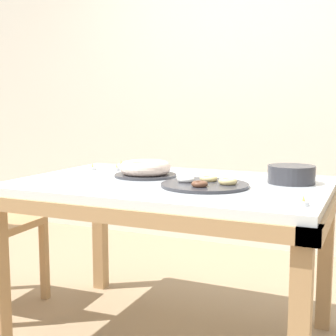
{
  "coord_description": "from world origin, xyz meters",
  "views": [
    {
      "loc": [
        0.85,
        -1.95,
        1.1
      ],
      "look_at": [
        -0.02,
        0.0,
        0.83
      ],
      "focal_mm": 50.0,
      "sensor_mm": 36.0,
      "label": 1
    }
  ],
  "objects_px": {
    "cake_chocolate_round": "(145,169)",
    "tealight_near_front": "(121,165)",
    "tealight_near_cakes": "(117,169)",
    "plate_stack": "(291,174)",
    "tealight_right_edge": "(93,168)",
    "pastry_platter": "(205,184)",
    "tealight_centre": "(303,203)"
  },
  "relations": [
    {
      "from": "tealight_right_edge",
      "to": "tealight_near_cakes",
      "type": "xyz_separation_m",
      "value": [
        0.13,
        0.04,
        0.0
      ]
    },
    {
      "from": "cake_chocolate_round",
      "to": "tealight_centre",
      "type": "relative_size",
      "value": 7.62
    },
    {
      "from": "cake_chocolate_round",
      "to": "tealight_near_front",
      "type": "xyz_separation_m",
      "value": [
        -0.31,
        0.3,
        -0.03
      ]
    },
    {
      "from": "cake_chocolate_round",
      "to": "tealight_near_cakes",
      "type": "relative_size",
      "value": 7.62
    },
    {
      "from": "tealight_right_edge",
      "to": "pastry_platter",
      "type": "bearing_deg",
      "value": -19.55
    },
    {
      "from": "tealight_right_edge",
      "to": "tealight_near_front",
      "type": "bearing_deg",
      "value": 71.35
    },
    {
      "from": "tealight_near_front",
      "to": "tealight_centre",
      "type": "xyz_separation_m",
      "value": [
        1.12,
        -0.7,
        0.0
      ]
    },
    {
      "from": "tealight_near_front",
      "to": "tealight_centre",
      "type": "relative_size",
      "value": 1.0
    },
    {
      "from": "tealight_near_front",
      "to": "tealight_near_cakes",
      "type": "distance_m",
      "value": 0.17
    },
    {
      "from": "cake_chocolate_round",
      "to": "tealight_centre",
      "type": "height_order",
      "value": "cake_chocolate_round"
    },
    {
      "from": "tealight_near_front",
      "to": "tealight_right_edge",
      "type": "relative_size",
      "value": 1.0
    },
    {
      "from": "cake_chocolate_round",
      "to": "tealight_centre",
      "type": "distance_m",
      "value": 0.9
    },
    {
      "from": "pastry_platter",
      "to": "cake_chocolate_round",
      "type": "bearing_deg",
      "value": 156.3
    },
    {
      "from": "cake_chocolate_round",
      "to": "tealight_right_edge",
      "type": "height_order",
      "value": "cake_chocolate_round"
    },
    {
      "from": "tealight_right_edge",
      "to": "tealight_centre",
      "type": "distance_m",
      "value": 1.28
    },
    {
      "from": "cake_chocolate_round",
      "to": "pastry_platter",
      "type": "height_order",
      "value": "cake_chocolate_round"
    },
    {
      "from": "pastry_platter",
      "to": "tealight_centre",
      "type": "relative_size",
      "value": 9.46
    },
    {
      "from": "pastry_platter",
      "to": "tealight_centre",
      "type": "bearing_deg",
      "value": -28.16
    },
    {
      "from": "tealight_right_edge",
      "to": "cake_chocolate_round",
      "type": "bearing_deg",
      "value": -15.21
    },
    {
      "from": "plate_stack",
      "to": "tealight_centre",
      "type": "height_order",
      "value": "plate_stack"
    },
    {
      "from": "tealight_right_edge",
      "to": "plate_stack",
      "type": "bearing_deg",
      "value": -1.02
    },
    {
      "from": "tealight_right_edge",
      "to": "tealight_near_cakes",
      "type": "height_order",
      "value": "same"
    },
    {
      "from": "tealight_right_edge",
      "to": "tealight_near_cakes",
      "type": "distance_m",
      "value": 0.13
    },
    {
      "from": "tealight_centre",
      "to": "tealight_near_cakes",
      "type": "bearing_deg",
      "value": 152.98
    },
    {
      "from": "tealight_near_cakes",
      "to": "plate_stack",
      "type": "bearing_deg",
      "value": -3.46
    },
    {
      "from": "cake_chocolate_round",
      "to": "tealight_near_front",
      "type": "height_order",
      "value": "cake_chocolate_round"
    },
    {
      "from": "cake_chocolate_round",
      "to": "plate_stack",
      "type": "relative_size",
      "value": 1.45
    },
    {
      "from": "tealight_near_front",
      "to": "cake_chocolate_round",
      "type": "bearing_deg",
      "value": -44.11
    },
    {
      "from": "plate_stack",
      "to": "pastry_platter",
      "type": "bearing_deg",
      "value": -142.69
    },
    {
      "from": "cake_chocolate_round",
      "to": "pastry_platter",
      "type": "xyz_separation_m",
      "value": [
        0.37,
        -0.16,
        -0.03
      ]
    },
    {
      "from": "plate_stack",
      "to": "tealight_near_front",
      "type": "distance_m",
      "value": 1.02
    },
    {
      "from": "pastry_platter",
      "to": "tealight_right_edge",
      "type": "bearing_deg",
      "value": 160.45
    }
  ]
}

